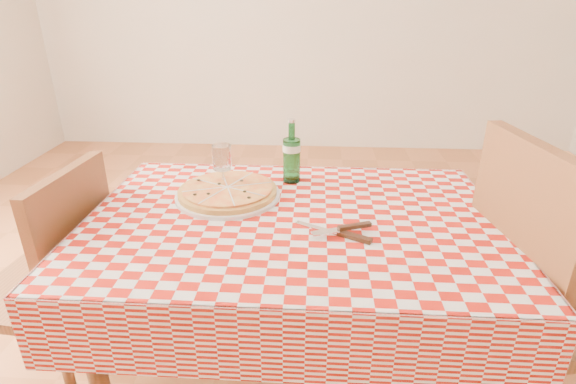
% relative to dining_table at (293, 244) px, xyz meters
% --- Properties ---
extents(dining_table, '(1.20, 0.80, 0.75)m').
position_rel_dining_table_xyz_m(dining_table, '(0.00, 0.00, 0.00)').
color(dining_table, brown).
rests_on(dining_table, ground).
extents(tablecloth, '(1.30, 0.90, 0.01)m').
position_rel_dining_table_xyz_m(tablecloth, '(0.00, 0.00, 0.09)').
color(tablecloth, '#A01209').
rests_on(tablecloth, dining_table).
extents(chair_near, '(0.55, 0.55, 1.05)m').
position_rel_dining_table_xyz_m(chair_near, '(0.77, -0.09, -0.06)').
color(chair_near, brown).
rests_on(chair_near, ground).
extents(chair_far, '(0.44, 0.44, 0.90)m').
position_rel_dining_table_xyz_m(chair_far, '(-0.81, -0.01, -0.14)').
color(chair_far, brown).
rests_on(chair_far, ground).
extents(pizza_plate, '(0.46, 0.46, 0.05)m').
position_rel_dining_table_xyz_m(pizza_plate, '(-0.23, 0.14, 0.12)').
color(pizza_plate, '#BB7A3E').
rests_on(pizza_plate, tablecloth).
extents(water_bottle, '(0.07, 0.07, 0.24)m').
position_rel_dining_table_xyz_m(water_bottle, '(-0.02, 0.29, 0.22)').
color(water_bottle, '#1B6D2B').
rests_on(water_bottle, tablecloth).
extents(wine_glass, '(0.09, 0.09, 0.17)m').
position_rel_dining_table_xyz_m(wine_glass, '(-0.26, 0.20, 0.18)').
color(wine_glass, white).
rests_on(wine_glass, tablecloth).
extents(cutlery, '(0.26, 0.22, 0.03)m').
position_rel_dining_table_xyz_m(cutlery, '(0.14, -0.10, 0.11)').
color(cutlery, silver).
rests_on(cutlery, tablecloth).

